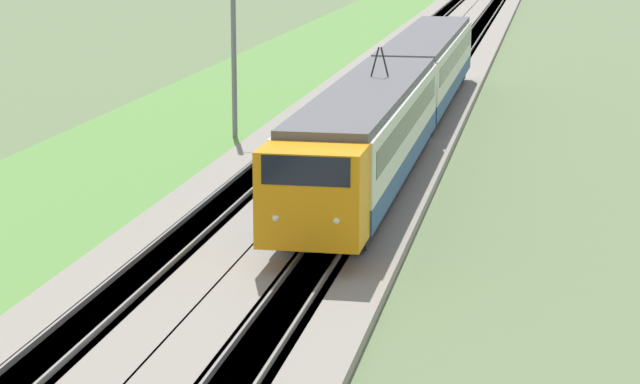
# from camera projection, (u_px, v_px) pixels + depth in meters

# --- Properties ---
(ballast_main) EXTENTS (240.00, 4.40, 0.30)m
(ballast_main) POSITION_uv_depth(u_px,v_px,m) (329.00, 115.00, 59.76)
(ballast_main) COLOR gray
(ballast_main) RESTS_ON ground
(ballast_adjacent) EXTENTS (240.00, 4.40, 0.30)m
(ballast_adjacent) POSITION_uv_depth(u_px,v_px,m) (419.00, 117.00, 58.98)
(ballast_adjacent) COLOR gray
(ballast_adjacent) RESTS_ON ground
(track_main) EXTENTS (240.00, 1.57, 0.45)m
(track_main) POSITION_uv_depth(u_px,v_px,m) (329.00, 114.00, 59.76)
(track_main) COLOR #4C4238
(track_main) RESTS_ON ground
(track_adjacent) EXTENTS (240.00, 1.57, 0.45)m
(track_adjacent) POSITION_uv_depth(u_px,v_px,m) (419.00, 117.00, 58.97)
(track_adjacent) COLOR #4C4238
(track_adjacent) RESTS_ON ground
(grass_verge) EXTENTS (240.00, 10.28, 0.12)m
(grass_verge) POSITION_uv_depth(u_px,v_px,m) (216.00, 113.00, 60.80)
(grass_verge) COLOR #5B8E42
(grass_verge) RESTS_ON ground
(passenger_train) EXTENTS (40.43, 2.95, 4.93)m
(passenger_train) POSITION_uv_depth(u_px,v_px,m) (402.00, 93.00, 51.86)
(passenger_train) COLOR orange
(passenger_train) RESTS_ON ground
(catenary_mast_mid) EXTENTS (0.22, 2.56, 9.15)m
(catenary_mast_mid) POSITION_uv_depth(u_px,v_px,m) (235.00, 31.00, 53.05)
(catenary_mast_mid) COLOR slate
(catenary_mast_mid) RESTS_ON ground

